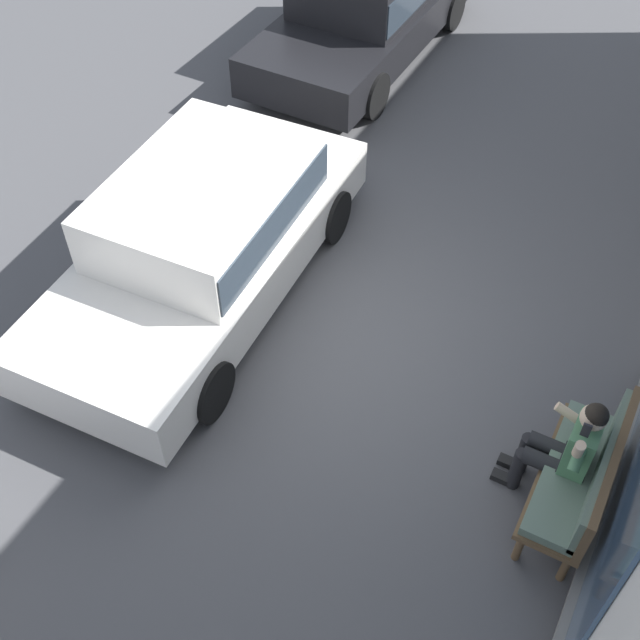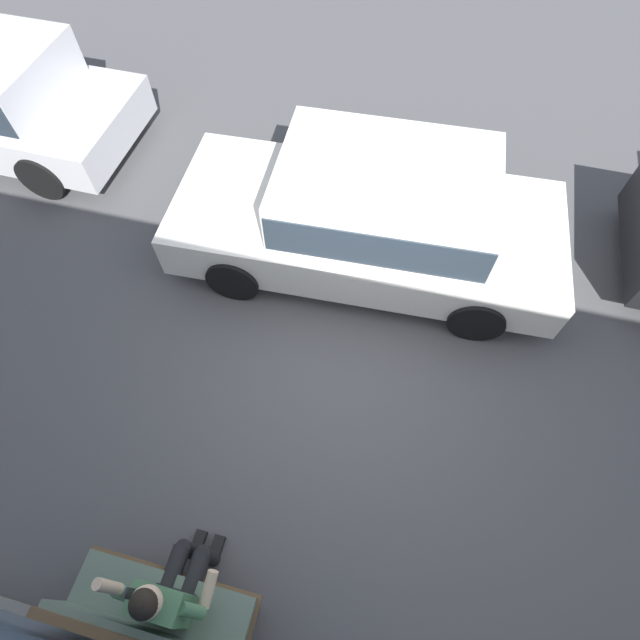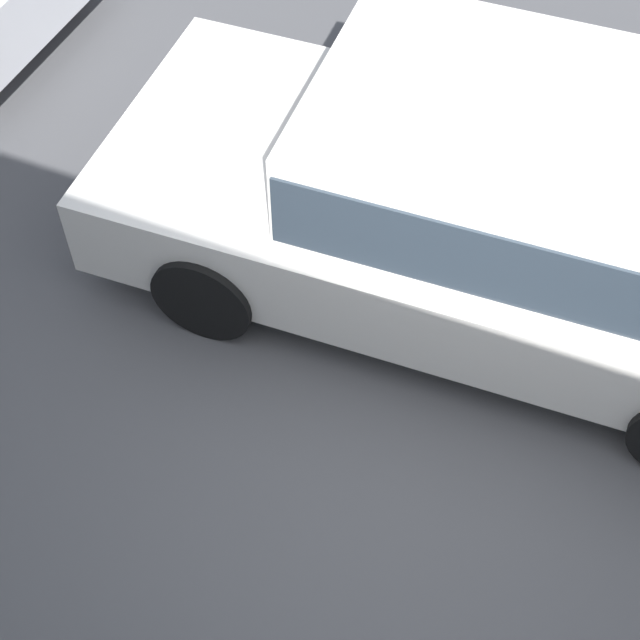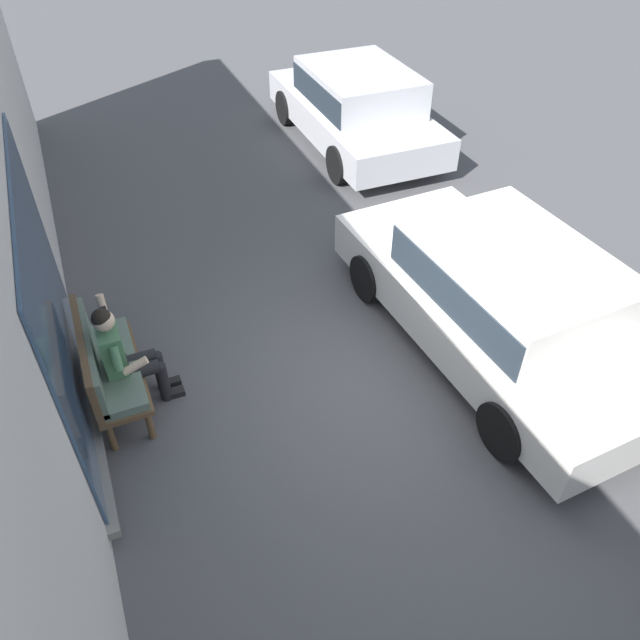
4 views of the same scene
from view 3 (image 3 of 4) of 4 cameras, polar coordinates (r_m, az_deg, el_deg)
name	(u,v)px [view 3 (image 3 of 4)]	position (r m, az deg, el deg)	size (l,w,h in m)	color
ground_plane	(402,472)	(5.50, 4.78, -8.83)	(60.00, 60.00, 0.00)	#4C4C4F
parked_car_mid	(500,196)	(5.76, 10.41, 7.10)	(4.63, 2.16, 1.45)	white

